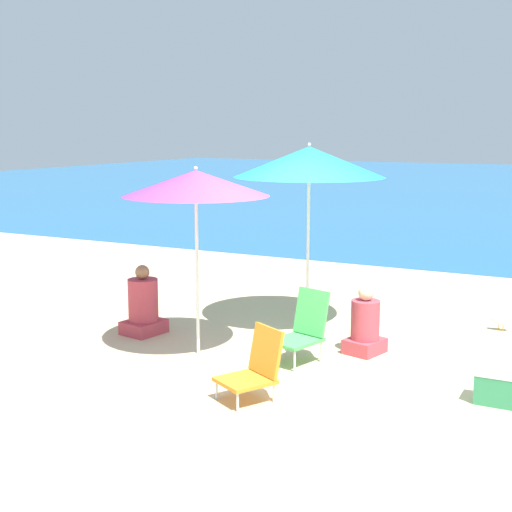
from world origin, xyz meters
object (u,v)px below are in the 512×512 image
object	(u,v)px
beach_umbrella_purple	(196,183)
beach_umbrella_teal	(309,162)
cooler_box	(499,385)
seagull	(502,320)
beach_chair_orange	(255,366)
person_seated_near	(143,306)
person_seated_far	(365,326)
beach_chair_green	(303,327)

from	to	relation	value
beach_umbrella_purple	beach_umbrella_teal	world-z (taller)	beach_umbrella_teal
beach_umbrella_teal	cooler_box	bearing A→B (deg)	-31.12
seagull	beach_chair_orange	bearing A→B (deg)	-116.46
person_seated_near	seagull	xyz separation A→B (m)	(3.85, 2.11, -0.20)
cooler_box	person_seated_far	bearing A→B (deg)	150.97
beach_chair_orange	person_seated_near	size ratio (longest dim) A/B	0.78
beach_chair_orange	cooler_box	size ratio (longest dim) A/B	1.60
person_seated_far	cooler_box	bearing A→B (deg)	-14.03
person_seated_near	person_seated_far	world-z (taller)	person_seated_near
beach_chair_green	beach_umbrella_purple	bearing A→B (deg)	-149.12
cooler_box	seagull	xyz separation A→B (m)	(-0.34, 2.48, -0.03)
beach_chair_green	cooler_box	xyz separation A→B (m)	(2.05, -0.30, -0.20)
cooler_box	beach_umbrella_purple	bearing A→B (deg)	179.89
cooler_box	beach_chair_orange	bearing A→B (deg)	-156.13
beach_chair_orange	cooler_box	distance (m)	2.21
beach_umbrella_purple	seagull	world-z (taller)	beach_umbrella_purple
person_seated_near	cooler_box	distance (m)	4.20
person_seated_far	cooler_box	size ratio (longest dim) A/B	1.85
beach_umbrella_purple	beach_chair_green	distance (m)	1.91
beach_chair_orange	seagull	bearing A→B (deg)	92.37
beach_chair_green	person_seated_far	bearing A→B (deg)	64.14
beach_umbrella_teal	person_seated_far	xyz separation A→B (m)	(0.97, -0.66, -1.75)
beach_chair_green	person_seated_near	world-z (taller)	person_seated_near
beach_umbrella_teal	beach_chair_green	world-z (taller)	beach_umbrella_teal
beach_chair_orange	cooler_box	xyz separation A→B (m)	(2.01, 0.89, -0.14)
person_seated_near	seagull	world-z (taller)	person_seated_near
beach_umbrella_teal	seagull	distance (m)	3.06
beach_chair_green	person_seated_far	size ratio (longest dim) A/B	0.99
beach_umbrella_purple	person_seated_far	xyz separation A→B (m)	(1.63, 0.86, -1.57)
beach_chair_green	cooler_box	bearing A→B (deg)	7.63
seagull	person_seated_near	bearing A→B (deg)	-151.29
beach_chair_orange	person_seated_far	world-z (taller)	person_seated_far
beach_chair_orange	person_seated_near	bearing A→B (deg)	178.60
cooler_box	beach_chair_green	bearing A→B (deg)	171.56
beach_chair_orange	person_seated_far	distance (m)	1.81
beach_umbrella_purple	person_seated_far	bearing A→B (deg)	27.72
person_seated_far	beach_chair_green	bearing A→B (deg)	-116.93
beach_umbrella_purple	beach_chair_green	bearing A→B (deg)	14.81
beach_chair_orange	cooler_box	world-z (taller)	beach_chair_orange
beach_umbrella_teal	beach_chair_green	size ratio (longest dim) A/B	3.02
person_seated_near	person_seated_far	distance (m)	2.67
beach_umbrella_teal	beach_chair_orange	bearing A→B (deg)	-77.99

